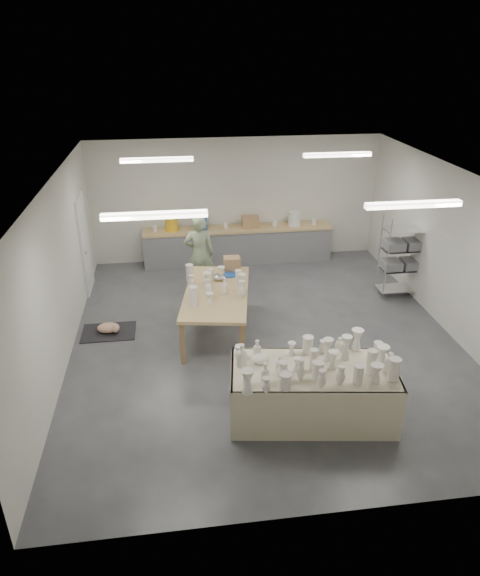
{
  "coord_description": "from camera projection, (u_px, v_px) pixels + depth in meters",
  "views": [
    {
      "loc": [
        -1.56,
        -8.09,
        5.02
      ],
      "look_at": [
        -0.45,
        0.03,
        1.05
      ],
      "focal_mm": 32.0,
      "sensor_mm": 36.0,
      "label": 1
    }
  ],
  "objects": [
    {
      "name": "drying_table",
      "position": [
        313.0,
        390.0,
        7.42
      ],
      "size": [
        2.48,
        1.43,
        1.2
      ],
      "rotation": [
        0.0,
        0.0,
        -0.14
      ],
      "color": "olive",
      "rests_on": "ground"
    },
    {
      "name": "potter",
      "position": [
        200.0,
        254.0,
        10.98
      ],
      "size": [
        0.68,
        0.48,
        1.77
      ],
      "primitive_type": "imported",
      "rotation": [
        0.0,
        0.0,
        3.05
      ],
      "color": "#97AB84",
      "rests_on": "ground"
    },
    {
      "name": "room",
      "position": [
        260.0,
        232.0,
        8.77
      ],
      "size": [
        8.0,
        8.02,
        3.0
      ],
      "color": "#424449",
      "rests_on": "ground"
    },
    {
      "name": "wire_shelf",
      "position": [
        402.0,
        255.0,
        10.84
      ],
      "size": [
        0.88,
        0.48,
        1.8
      ],
      "color": "silver",
      "rests_on": "ground"
    },
    {
      "name": "back_counter",
      "position": [
        238.0,
        244.0,
        12.67
      ],
      "size": [
        4.6,
        0.6,
        1.24
      ],
      "color": "tan",
      "rests_on": "ground"
    },
    {
      "name": "work_table",
      "position": [
        217.0,
        289.0,
        9.5
      ],
      "size": [
        1.52,
        2.45,
        1.23
      ],
      "rotation": [
        0.0,
        0.0,
        -0.17
      ],
      "color": "tan",
      "rests_on": "ground"
    },
    {
      "name": "red_stool",
      "position": [
        200.0,
        275.0,
        11.49
      ],
      "size": [
        0.4,
        0.4,
        0.31
      ],
      "rotation": [
        0.0,
        0.0,
        -0.26
      ],
      "color": "#A11F17",
      "rests_on": "ground"
    },
    {
      "name": "rug",
      "position": [
        109.0,
        332.0,
        9.76
      ],
      "size": [
        1.0,
        0.7,
        0.02
      ],
      "primitive_type": "cube",
      "color": "black",
      "rests_on": "ground"
    },
    {
      "name": "cat",
      "position": [
        109.0,
        328.0,
        9.71
      ],
      "size": [
        0.49,
        0.41,
        0.18
      ],
      "rotation": [
        0.0,
        0.0,
        0.35
      ],
      "color": "white",
      "rests_on": "rug"
    }
  ]
}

